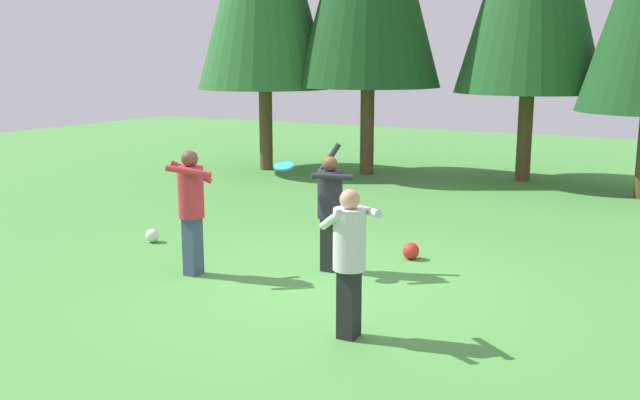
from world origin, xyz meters
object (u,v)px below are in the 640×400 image
(ball_red, at_px, (411,251))
(ball_white, at_px, (152,236))
(person_catcher, at_px, (191,202))
(frisbee, at_px, (284,166))
(person_bystander, at_px, (349,251))
(person_thrower, at_px, (330,203))

(ball_red, xyz_separation_m, ball_white, (-3.95, -1.07, -0.02))
(person_catcher, bearing_deg, ball_white, 113.87)
(person_catcher, xyz_separation_m, frisbee, (1.02, 0.69, 0.46))
(person_bystander, relative_size, ball_white, 7.37)
(person_catcher, bearing_deg, frisbee, -0.00)
(frisbee, xyz_separation_m, ball_white, (-2.68, 0.36, -1.35))
(frisbee, height_order, ball_red, frisbee)
(person_thrower, relative_size, ball_red, 7.11)
(person_catcher, bearing_deg, person_thrower, 0.88)
(person_catcher, distance_m, person_bystander, 2.97)
(frisbee, bearing_deg, person_thrower, 36.63)
(person_thrower, bearing_deg, ball_red, -162.79)
(frisbee, bearing_deg, person_catcher, -145.99)
(person_bystander, bearing_deg, ball_red, -37.72)
(ball_white, bearing_deg, person_thrower, 0.26)
(ball_white, bearing_deg, person_bystander, -24.12)
(frisbee, bearing_deg, ball_red, 48.33)
(person_catcher, height_order, ball_red, person_catcher)
(person_thrower, relative_size, ball_white, 8.15)
(person_thrower, height_order, ball_white, person_thrower)
(person_thrower, distance_m, frisbee, 0.81)
(person_bystander, relative_size, frisbee, 5.39)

